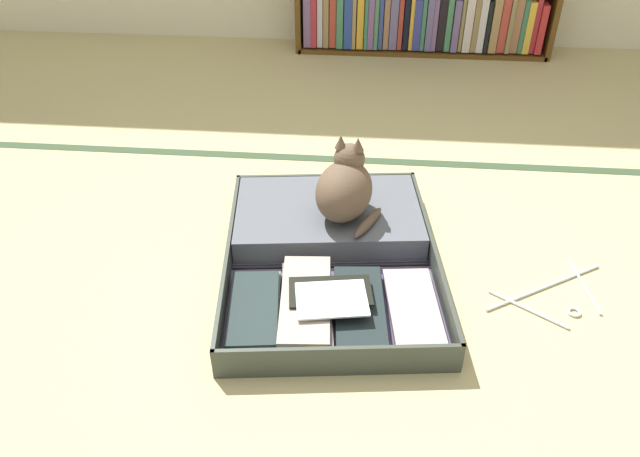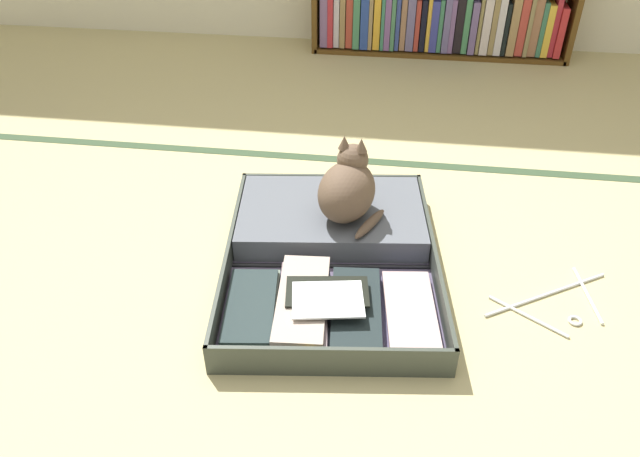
# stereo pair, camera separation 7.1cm
# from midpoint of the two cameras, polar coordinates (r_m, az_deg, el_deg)

# --- Properties ---
(ground_plane) EXTENTS (10.00, 10.00, 0.00)m
(ground_plane) POSITION_cam_midpoint_polar(r_m,az_deg,el_deg) (1.79, 4.16, -9.03)
(ground_plane) COLOR tan
(tatami_border) EXTENTS (4.80, 0.05, 0.00)m
(tatami_border) POSITION_cam_midpoint_polar(r_m,az_deg,el_deg) (2.55, 5.80, 6.27)
(tatami_border) COLOR #32472E
(tatami_border) RESTS_ON ground_plane
(open_suitcase) EXTENTS (0.76, 0.94, 0.10)m
(open_suitcase) POSITION_cam_midpoint_polar(r_m,az_deg,el_deg) (1.99, 2.00, -1.81)
(open_suitcase) COLOR #383E36
(open_suitcase) RESTS_ON ground_plane
(black_cat) EXTENTS (0.25, 0.29, 0.27)m
(black_cat) POSITION_cam_midpoint_polar(r_m,az_deg,el_deg) (1.99, 3.70, 3.76)
(black_cat) COLOR brown
(black_cat) RESTS_ON open_suitcase
(clothes_hanger) EXTENTS (0.39, 0.32, 0.01)m
(clothes_hanger) POSITION_cam_midpoint_polar(r_m,az_deg,el_deg) (1.99, 22.18, -6.49)
(clothes_hanger) COLOR silver
(clothes_hanger) RESTS_ON ground_plane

